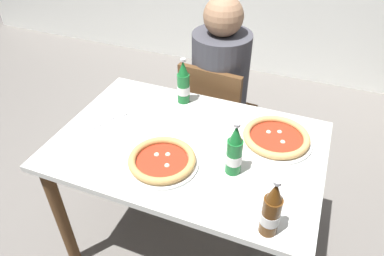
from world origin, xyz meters
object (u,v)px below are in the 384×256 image
object	(u,v)px
beer_bottle_left	(234,152)
napkin_with_cutlery	(110,123)
dining_table_main	(188,161)
pizza_margherita_near	(276,138)
chair_behind_table	(215,115)
beer_bottle_right	(183,84)
beer_bottle_center	(271,211)
diner_seated	(219,97)
pizza_marinara_far	(162,161)

from	to	relation	value
beer_bottle_left	napkin_with_cutlery	size ratio (longest dim) A/B	1.10
dining_table_main	napkin_with_cutlery	world-z (taller)	napkin_with_cutlery
dining_table_main	pizza_margherita_near	world-z (taller)	pizza_margherita_near
chair_behind_table	beer_bottle_right	xyz separation A→B (m)	(-0.08, -0.30, 0.37)
chair_behind_table	beer_bottle_center	distance (m)	1.13
diner_seated	pizza_margherita_near	world-z (taller)	diner_seated
beer_bottle_left	beer_bottle_center	size ratio (longest dim) A/B	1.00
diner_seated	beer_bottle_center	distance (m)	1.14
beer_bottle_center	beer_bottle_right	xyz separation A→B (m)	(-0.58, 0.64, 0.00)
pizza_margherita_near	chair_behind_table	bearing A→B (deg)	133.83
beer_bottle_left	napkin_with_cutlery	world-z (taller)	beer_bottle_left
pizza_marinara_far	beer_bottle_right	bearing A→B (deg)	102.02
dining_table_main	napkin_with_cutlery	distance (m)	0.42
beer_bottle_center	pizza_marinara_far	bearing A→B (deg)	161.12
pizza_marinara_far	beer_bottle_right	size ratio (longest dim) A/B	1.24
beer_bottle_center	beer_bottle_right	world-z (taller)	same
diner_seated	pizza_margherita_near	distance (m)	0.68
beer_bottle_left	napkin_with_cutlery	xyz separation A→B (m)	(-0.64, 0.10, -0.10)
beer_bottle_center	chair_behind_table	bearing A→B (deg)	117.91
beer_bottle_left	beer_bottle_right	distance (m)	0.56
diner_seated	pizza_marinara_far	bearing A→B (deg)	-89.18
chair_behind_table	beer_bottle_center	world-z (taller)	beer_bottle_center
beer_bottle_right	napkin_with_cutlery	world-z (taller)	beer_bottle_right
beer_bottle_left	beer_bottle_center	xyz separation A→B (m)	(0.20, -0.24, 0.00)
beer_bottle_left	napkin_with_cutlery	bearing A→B (deg)	171.58
pizza_margherita_near	beer_bottle_center	xyz separation A→B (m)	(0.07, -0.49, 0.08)
pizza_margherita_near	beer_bottle_center	size ratio (longest dim) A/B	1.33
dining_table_main	napkin_with_cutlery	size ratio (longest dim) A/B	5.37
chair_behind_table	beer_bottle_right	bearing A→B (deg)	78.87
chair_behind_table	pizza_margherita_near	xyz separation A→B (m)	(0.43, -0.45, 0.29)
dining_table_main	beer_bottle_right	bearing A→B (deg)	115.90
dining_table_main	beer_bottle_center	xyz separation A→B (m)	(0.43, -0.33, 0.22)
dining_table_main	chair_behind_table	xyz separation A→B (m)	(-0.07, 0.61, -0.15)
dining_table_main	pizza_margherita_near	bearing A→B (deg)	23.50
pizza_marinara_far	chair_behind_table	bearing A→B (deg)	91.28
diner_seated	beer_bottle_right	xyz separation A→B (m)	(-0.09, -0.35, 0.27)
dining_table_main	chair_behind_table	world-z (taller)	chair_behind_table
napkin_with_cutlery	diner_seated	bearing A→B (deg)	62.41
pizza_marinara_far	beer_bottle_right	distance (m)	0.49
pizza_margherita_near	beer_bottle_left	bearing A→B (deg)	-116.52
chair_behind_table	pizza_marinara_far	size ratio (longest dim) A/B	2.77
beer_bottle_right	napkin_with_cutlery	size ratio (longest dim) A/B	1.10
pizza_margherita_near	beer_bottle_left	distance (m)	0.30
diner_seated	pizza_margherita_near	bearing A→B (deg)	-49.55
beer_bottle_left	beer_bottle_right	bearing A→B (deg)	133.74
chair_behind_table	diner_seated	distance (m)	0.11
beer_bottle_center	napkin_with_cutlery	distance (m)	0.91
pizza_marinara_far	beer_bottle_center	size ratio (longest dim) A/B	1.24
beer_bottle_left	chair_behind_table	bearing A→B (deg)	113.28
dining_table_main	pizza_margherita_near	size ratio (longest dim) A/B	3.66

